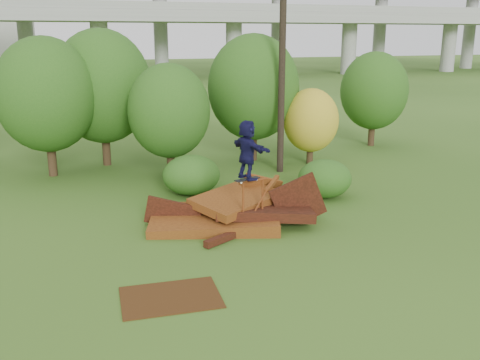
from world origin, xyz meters
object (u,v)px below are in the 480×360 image
object	(u,v)px
skater	(247,150)
flat_plate	(171,297)
scrap_pile	(233,213)
utility_pole	(282,57)

from	to	relation	value
skater	flat_plate	bearing A→B (deg)	121.09
skater	flat_plate	xyz separation A→B (m)	(-3.02, -3.38, -2.50)
scrap_pile	skater	bearing A→B (deg)	-78.99
scrap_pile	flat_plate	world-z (taller)	scrap_pile
flat_plate	utility_pole	size ratio (longest dim) A/B	0.23
scrap_pile	flat_plate	xyz separation A→B (m)	(-2.85, -4.22, -0.34)
skater	flat_plate	distance (m)	5.17
scrap_pile	utility_pole	bearing A→B (deg)	54.87
scrap_pile	skater	distance (m)	2.32
skater	utility_pole	distance (m)	7.87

